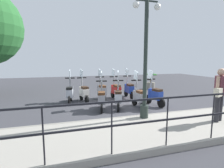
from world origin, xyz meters
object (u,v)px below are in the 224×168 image
Objects in this scene: lamp_post_near at (145,63)px; scooter_near_2 at (118,97)px; scooter_near_1 at (139,97)px; scooter_far_1 at (116,90)px; pedestrian_with_bag at (220,91)px; scooter_far_3 at (84,92)px; scooter_far_4 at (70,93)px; scooter_near_3 at (102,98)px; potted_palm at (151,82)px; scooter_far_0 at (129,89)px; scooter_far_2 at (102,91)px; scooter_near_0 at (155,95)px.

lamp_post_near is 2.55× the size of scooter_near_2.
scooter_far_1 is at bearing 11.04° from scooter_near_1.
scooter_near_1 is (2.49, 1.40, -0.60)m from pedestrian_with_bag.
scooter_far_4 is (0.02, 0.64, 0.00)m from scooter_far_3.
scooter_near_2 and scooter_near_3 have the same top height.
scooter_near_1 is (-4.12, 2.86, 0.04)m from potted_palm.
scooter_far_1 is at bearing 99.20° from scooter_far_0.
lamp_post_near is 2.55× the size of scooter_far_1.
scooter_far_1 is 2.26m from scooter_far_4.
potted_palm is at bearing -33.26° from pedestrian_with_bag.
scooter_far_2 is (1.69, -0.40, 0.00)m from scooter_near_3.
scooter_near_0 and scooter_far_4 have the same top height.
scooter_far_3 and scooter_far_4 have the same top height.
pedestrian_with_bag is 4.69m from scooter_far_1.
pedestrian_with_bag is 6.81m from potted_palm.
scooter_far_3 is 1.00× the size of scooter_far_4.
lamp_post_near reaches higher than scooter_near_2.
scooter_near_0 is 2.37m from scooter_near_3.
scooter_far_1 is 1.00× the size of scooter_far_3.
scooter_near_3 is (-0.00, 2.37, 0.00)m from scooter_near_0.
scooter_near_0 is 2.59m from scooter_far_2.
scooter_far_1 is 0.73m from scooter_far_2.
pedestrian_with_bag reaches higher than scooter_far_0.
scooter_near_0 is 1.00× the size of scooter_near_3.
scooter_near_3 is (-0.01, 0.70, 0.00)m from scooter_near_2.
scooter_far_1 is at bearing 2.15° from pedestrian_with_bag.
scooter_near_2 reaches higher than potted_palm.
scooter_near_1 is 1.00× the size of scooter_far_2.
scooter_far_2 is at bearing 92.73° from scooter_far_0.
scooter_far_0 is 1.00× the size of scooter_far_1.
scooter_near_3 is at bearing 27.15° from pedestrian_with_bag.
potted_palm is at bearing -58.31° from scooter_far_4.
pedestrian_with_bag is at bearing -118.26° from scooter_near_3.
scooter_far_3 is (-0.09, 1.62, 0.00)m from scooter_far_1.
scooter_far_3 is at bearing 24.42° from lamp_post_near.
scooter_near_3 is at bearing 140.69° from scooter_far_1.
scooter_near_1 and scooter_far_3 have the same top height.
scooter_far_2 is at bearing 80.92° from scooter_far_1.
scooter_near_1 is at bearing -114.60° from scooter_far_4.
scooter_far_0 and scooter_far_3 have the same top height.
scooter_far_0 is 2.39m from scooter_far_3.
scooter_near_3 is 1.00× the size of scooter_far_2.
scooter_near_1 is 0.87m from scooter_near_2.
scooter_near_0 is at bearing -76.15° from scooter_near_3.
scooter_far_3 is 0.64m from scooter_far_4.
pedestrian_with_bag is 1.03× the size of scooter_near_0.
pedestrian_with_bag reaches higher than scooter_near_1.
scooter_far_2 is 0.90m from scooter_far_3.
pedestrian_with_bag is (-0.95, -1.96, -0.80)m from lamp_post_near.
scooter_near_1 is 1.94m from scooter_far_0.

